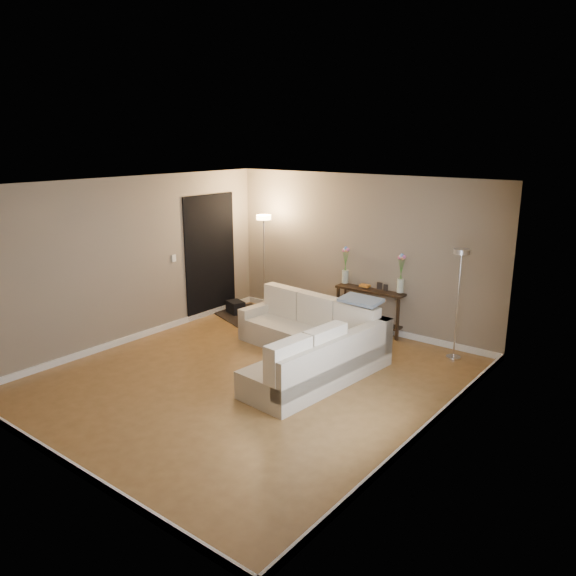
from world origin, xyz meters
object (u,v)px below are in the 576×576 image
Objects in this scene: sectional_sofa at (311,343)px; floor_lamp_lit at (264,245)px; console_table at (367,307)px; floor_lamp_unlit at (459,282)px.

sectional_sofa is 2.67m from floor_lamp_lit.
floor_lamp_unlit is at bearing -9.47° from console_table.
floor_lamp_lit reaches higher than sectional_sofa.
floor_lamp_unlit reaches higher than sectional_sofa.
floor_lamp_lit is (-1.96, -0.34, 0.88)m from console_table.
floor_lamp_unlit reaches higher than console_table.
console_table is at bearing 9.91° from floor_lamp_lit.
floor_lamp_lit is at bearing 145.92° from sectional_sofa.
sectional_sofa is 2.29m from floor_lamp_unlit.
sectional_sofa reaches higher than console_table.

